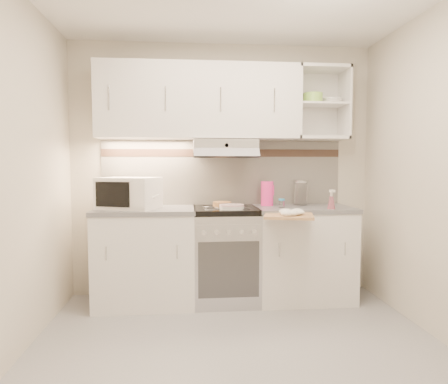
% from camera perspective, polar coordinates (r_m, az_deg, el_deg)
% --- Properties ---
extents(ground, '(3.00, 3.00, 0.00)m').
position_cam_1_polar(ground, '(2.96, 2.44, -22.25)').
color(ground, '#939396').
rests_on(ground, ground).
extents(room_shell, '(3.04, 2.84, 2.52)m').
position_cam_1_polar(room_shell, '(3.03, 1.64, 10.03)').
color(room_shell, beige).
rests_on(room_shell, ground).
extents(base_cabinet_left, '(0.90, 0.60, 0.86)m').
position_cam_1_polar(base_cabinet_left, '(3.85, -11.10, -9.26)').
color(base_cabinet_left, white).
rests_on(base_cabinet_left, ground).
extents(worktop_left, '(0.92, 0.62, 0.04)m').
position_cam_1_polar(worktop_left, '(3.77, -11.20, -2.59)').
color(worktop_left, slate).
rests_on(worktop_left, base_cabinet_left).
extents(base_cabinet_right, '(0.90, 0.60, 0.86)m').
position_cam_1_polar(base_cabinet_right, '(3.99, 11.15, -8.79)').
color(base_cabinet_right, white).
rests_on(base_cabinet_right, ground).
extents(worktop_right, '(0.92, 0.62, 0.04)m').
position_cam_1_polar(worktop_right, '(3.91, 11.24, -2.35)').
color(worktop_right, slate).
rests_on(worktop_right, base_cabinet_right).
extents(electric_range, '(0.60, 0.60, 0.90)m').
position_cam_1_polar(electric_range, '(3.84, 0.23, -8.89)').
color(electric_range, '#B7B7BC').
rests_on(electric_range, ground).
extents(microwave, '(0.61, 0.53, 0.29)m').
position_cam_1_polar(microwave, '(3.75, -13.43, -0.15)').
color(microwave, white).
rests_on(microwave, worktop_left).
extents(watering_can, '(0.26, 0.13, 0.23)m').
position_cam_1_polar(watering_can, '(3.65, -12.00, -1.23)').
color(watering_can, white).
rests_on(watering_can, worktop_left).
extents(plate_stack, '(0.23, 0.23, 0.05)m').
position_cam_1_polar(plate_stack, '(3.63, 1.10, -2.10)').
color(plate_stack, silver).
rests_on(plate_stack, electric_range).
extents(bread_loaf, '(0.18, 0.18, 0.04)m').
position_cam_1_polar(bread_loaf, '(3.85, -0.27, -1.74)').
color(bread_loaf, '#B68941').
rests_on(bread_loaf, electric_range).
extents(pink_pitcher, '(0.13, 0.12, 0.24)m').
position_cam_1_polar(pink_pitcher, '(3.95, 6.20, -0.20)').
color(pink_pitcher, '#FF2D90').
rests_on(pink_pitcher, worktop_right).
extents(glass_jar, '(0.13, 0.13, 0.25)m').
position_cam_1_polar(glass_jar, '(4.06, 10.91, -0.08)').
color(glass_jar, white).
rests_on(glass_jar, worktop_right).
extents(spice_jar, '(0.06, 0.06, 0.08)m').
position_cam_1_polar(spice_jar, '(3.78, 8.23, -1.57)').
color(spice_jar, white).
rests_on(spice_jar, worktop_right).
extents(spray_bottle, '(0.07, 0.07, 0.19)m').
position_cam_1_polar(spray_bottle, '(3.76, 15.09, -1.25)').
color(spray_bottle, pink).
rests_on(spray_bottle, worktop_right).
extents(cutting_board, '(0.48, 0.45, 0.02)m').
position_cam_1_polar(cutting_board, '(3.42, 9.23, -3.39)').
color(cutting_board, tan).
rests_on(cutting_board, base_cabinet_right).
extents(dish_towel, '(0.26, 0.22, 0.06)m').
position_cam_1_polar(dish_towel, '(3.39, 9.60, -2.72)').
color(dish_towel, white).
rests_on(dish_towel, cutting_board).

